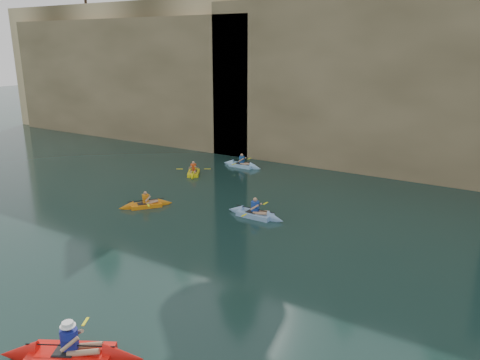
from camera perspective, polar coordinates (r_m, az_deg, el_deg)
The scene contains 11 objects.
ground at distance 15.12m, azimuth -19.49°, elevation -17.30°, with size 160.00×160.00×0.00m, color black.
cliff at distance 38.94m, azimuth 16.83°, elevation 12.44°, with size 70.00×16.00×12.00m, color tan.
cliff_slab_west at distance 42.81m, azimuth -13.65°, elevation 11.99°, with size 26.00×2.40×10.56m, color #948059.
cliff_slab_center at distance 31.31m, azimuth 16.66°, elevation 11.14°, with size 24.00×2.40×11.40m, color #948059.
sea_cave_west at distance 41.31m, azimuth -12.01°, elevation 7.37°, with size 4.50×1.00×4.00m, color black.
sea_cave_center at distance 33.38m, azimuth 5.81°, elevation 4.89°, with size 3.50×1.00×3.20m, color black.
main_kayaker at distance 13.99m, azimuth -19.89°, elevation -19.41°, with size 3.86×2.68×1.46m.
kayaker_orange at distance 24.72m, azimuth -11.40°, elevation -2.96°, with size 2.22×2.58×1.05m.
kayaker_ltblue_near at distance 22.87m, azimuth 1.85°, elevation -4.17°, with size 3.14×2.43×1.24m.
kayaker_yellow at distance 30.36m, azimuth -5.68°, elevation 0.91°, with size 2.02×2.63×1.10m.
kayaker_ltblue_mid at distance 32.12m, azimuth 0.22°, elevation 1.85°, with size 3.08×2.31×1.16m.
Camera 1 is at (10.32, -7.49, 8.13)m, focal length 35.00 mm.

